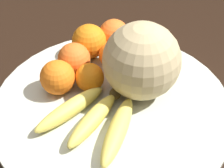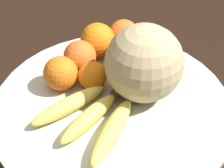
{
  "view_description": "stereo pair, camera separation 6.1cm",
  "coord_description": "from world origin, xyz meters",
  "px_view_note": "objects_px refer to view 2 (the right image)",
  "views": [
    {
      "loc": [
        0.53,
        -0.2,
        1.24
      ],
      "look_at": [
        0.08,
        0.04,
        0.78
      ],
      "focal_mm": 60.0,
      "sensor_mm": 36.0,
      "label": 1
    },
    {
      "loc": [
        0.56,
        -0.14,
        1.24
      ],
      "look_at": [
        0.08,
        0.04,
        0.78
      ],
      "focal_mm": 60.0,
      "sensor_mm": 36.0,
      "label": 2
    }
  ],
  "objects_px": {
    "fruit_bowl": "(112,106)",
    "orange_back_right": "(124,35)",
    "banana_bunch": "(91,118)",
    "orange_front_right": "(98,40)",
    "melon": "(144,63)",
    "orange_back_left": "(92,76)",
    "kitchen_table": "(82,114)",
    "orange_mid_center": "(80,56)",
    "orange_front_left": "(61,73)",
    "orange_top_small": "(118,55)"
  },
  "relations": [
    {
      "from": "kitchen_table",
      "to": "orange_front_right",
      "type": "bearing_deg",
      "value": 139.85
    },
    {
      "from": "fruit_bowl",
      "to": "orange_front_left",
      "type": "relative_size",
      "value": 6.71
    },
    {
      "from": "orange_front_right",
      "to": "orange_mid_center",
      "type": "distance_m",
      "value": 0.06
    },
    {
      "from": "fruit_bowl",
      "to": "banana_bunch",
      "type": "distance_m",
      "value": 0.07
    },
    {
      "from": "orange_back_right",
      "to": "banana_bunch",
      "type": "bearing_deg",
      "value": -36.06
    },
    {
      "from": "melon",
      "to": "banana_bunch",
      "type": "relative_size",
      "value": 0.74
    },
    {
      "from": "kitchen_table",
      "to": "melon",
      "type": "bearing_deg",
      "value": 57.55
    },
    {
      "from": "orange_front_right",
      "to": "orange_mid_center",
      "type": "height_order",
      "value": "orange_front_right"
    },
    {
      "from": "orange_back_left",
      "to": "fruit_bowl",
      "type": "bearing_deg",
      "value": 18.29
    },
    {
      "from": "orange_front_right",
      "to": "orange_back_left",
      "type": "bearing_deg",
      "value": -24.75
    },
    {
      "from": "melon",
      "to": "banana_bunch",
      "type": "distance_m",
      "value": 0.14
    },
    {
      "from": "kitchen_table",
      "to": "fruit_bowl",
      "type": "bearing_deg",
      "value": 29.04
    },
    {
      "from": "banana_bunch",
      "to": "orange_mid_center",
      "type": "xyz_separation_m",
      "value": [
        -0.16,
        0.03,
        0.02
      ]
    },
    {
      "from": "kitchen_table",
      "to": "orange_mid_center",
      "type": "bearing_deg",
      "value": 159.19
    },
    {
      "from": "orange_front_right",
      "to": "orange_back_right",
      "type": "relative_size",
      "value": 1.11
    },
    {
      "from": "fruit_bowl",
      "to": "banana_bunch",
      "type": "bearing_deg",
      "value": -56.25
    },
    {
      "from": "orange_front_right",
      "to": "fruit_bowl",
      "type": "bearing_deg",
      "value": -9.64
    },
    {
      "from": "fruit_bowl",
      "to": "orange_back_right",
      "type": "relative_size",
      "value": 6.81
    },
    {
      "from": "melon",
      "to": "orange_back_left",
      "type": "distance_m",
      "value": 0.11
    },
    {
      "from": "orange_front_left",
      "to": "melon",
      "type": "bearing_deg",
      "value": 62.6
    },
    {
      "from": "melon",
      "to": "banana_bunch",
      "type": "xyz_separation_m",
      "value": [
        0.04,
        -0.12,
        -0.06
      ]
    },
    {
      "from": "melon",
      "to": "orange_front_right",
      "type": "distance_m",
      "value": 0.16
    },
    {
      "from": "kitchen_table",
      "to": "orange_front_left",
      "type": "height_order",
      "value": "orange_front_left"
    },
    {
      "from": "orange_front_left",
      "to": "orange_mid_center",
      "type": "xyz_separation_m",
      "value": [
        -0.04,
        0.05,
        -0.0
      ]
    },
    {
      "from": "orange_mid_center",
      "to": "orange_back_left",
      "type": "height_order",
      "value": "orange_mid_center"
    },
    {
      "from": "banana_bunch",
      "to": "orange_mid_center",
      "type": "distance_m",
      "value": 0.16
    },
    {
      "from": "melon",
      "to": "orange_back_left",
      "type": "relative_size",
      "value": 2.59
    },
    {
      "from": "melon",
      "to": "orange_front_right",
      "type": "height_order",
      "value": "melon"
    },
    {
      "from": "kitchen_table",
      "to": "banana_bunch",
      "type": "bearing_deg",
      "value": -6.28
    },
    {
      "from": "fruit_bowl",
      "to": "orange_mid_center",
      "type": "height_order",
      "value": "orange_mid_center"
    },
    {
      "from": "orange_back_left",
      "to": "orange_front_right",
      "type": "bearing_deg",
      "value": 155.25
    },
    {
      "from": "orange_front_left",
      "to": "orange_front_right",
      "type": "bearing_deg",
      "value": 126.39
    },
    {
      "from": "orange_mid_center",
      "to": "orange_back_right",
      "type": "distance_m",
      "value": 0.12
    },
    {
      "from": "kitchen_table",
      "to": "orange_top_small",
      "type": "bearing_deg",
      "value": 105.96
    },
    {
      "from": "orange_front_right",
      "to": "orange_back_right",
      "type": "xyz_separation_m",
      "value": [
        -0.0,
        0.06,
        -0.0
      ]
    },
    {
      "from": "fruit_bowl",
      "to": "orange_back_right",
      "type": "bearing_deg",
      "value": 150.97
    },
    {
      "from": "banana_bunch",
      "to": "orange_top_small",
      "type": "bearing_deg",
      "value": -158.98
    },
    {
      "from": "kitchen_table",
      "to": "orange_back_right",
      "type": "distance_m",
      "value": 0.2
    },
    {
      "from": "fruit_bowl",
      "to": "orange_back_left",
      "type": "xyz_separation_m",
      "value": [
        -0.06,
        -0.02,
        0.04
      ]
    },
    {
      "from": "orange_mid_center",
      "to": "orange_top_small",
      "type": "height_order",
      "value": "orange_mid_center"
    },
    {
      "from": "melon",
      "to": "orange_front_right",
      "type": "xyz_separation_m",
      "value": [
        -0.15,
        -0.04,
        -0.04
      ]
    },
    {
      "from": "kitchen_table",
      "to": "melon",
      "type": "xyz_separation_m",
      "value": [
        0.07,
        0.11,
        0.17
      ]
    },
    {
      "from": "orange_back_left",
      "to": "orange_top_small",
      "type": "distance_m",
      "value": 0.09
    },
    {
      "from": "orange_front_right",
      "to": "orange_mid_center",
      "type": "relative_size",
      "value": 1.11
    },
    {
      "from": "orange_front_right",
      "to": "orange_back_left",
      "type": "distance_m",
      "value": 0.11
    },
    {
      "from": "orange_back_left",
      "to": "melon",
      "type": "bearing_deg",
      "value": 59.16
    },
    {
      "from": "kitchen_table",
      "to": "banana_bunch",
      "type": "distance_m",
      "value": 0.16
    },
    {
      "from": "banana_bunch",
      "to": "orange_back_right",
      "type": "height_order",
      "value": "orange_back_right"
    },
    {
      "from": "melon",
      "to": "banana_bunch",
      "type": "height_order",
      "value": "melon"
    },
    {
      "from": "melon",
      "to": "banana_bunch",
      "type": "bearing_deg",
      "value": -70.27
    }
  ]
}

